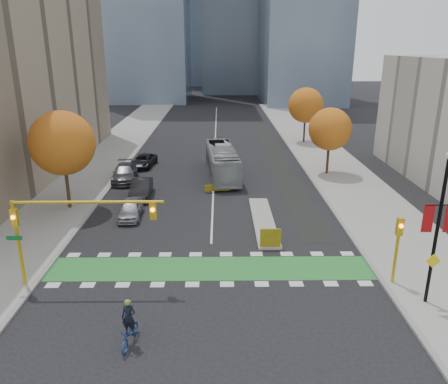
{
  "coord_description": "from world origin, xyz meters",
  "views": [
    {
      "loc": [
        0.58,
        -22.5,
        13.04
      ],
      "look_at": [
        0.91,
        7.36,
        3.0
      ],
      "focal_mm": 35.0,
      "sensor_mm": 36.0,
      "label": 1
    }
  ],
  "objects_px": {
    "bus": "(222,161)",
    "parked_car_d": "(143,161)",
    "parked_car_a": "(131,209)",
    "tree_east_near": "(330,129)",
    "tree_west": "(62,143)",
    "parked_car_c": "(125,173)",
    "traffic_signal_east": "(398,241)",
    "banner_lamppost": "(438,224)",
    "hazard_board": "(271,238)",
    "traffic_signal_west": "(63,221)",
    "tree_east_far": "(306,105)",
    "parked_car_b": "(141,188)",
    "cyclist": "(130,329)"
  },
  "relations": [
    {
      "from": "parked_car_c",
      "to": "traffic_signal_east",
      "type": "bearing_deg",
      "value": -52.04
    },
    {
      "from": "parked_car_a",
      "to": "hazard_board",
      "type": "bearing_deg",
      "value": -31.2
    },
    {
      "from": "hazard_board",
      "to": "traffic_signal_east",
      "type": "height_order",
      "value": "traffic_signal_east"
    },
    {
      "from": "cyclist",
      "to": "parked_car_a",
      "type": "xyz_separation_m",
      "value": [
        -2.98,
        15.67,
        -0.07
      ]
    },
    {
      "from": "tree_east_far",
      "to": "bus",
      "type": "bearing_deg",
      "value": -125.37
    },
    {
      "from": "tree_east_near",
      "to": "traffic_signal_east",
      "type": "height_order",
      "value": "tree_east_near"
    },
    {
      "from": "tree_east_near",
      "to": "tree_west",
      "type": "bearing_deg",
      "value": -157.38
    },
    {
      "from": "hazard_board",
      "to": "traffic_signal_west",
      "type": "bearing_deg",
      "value": -158.45
    },
    {
      "from": "hazard_board",
      "to": "parked_car_b",
      "type": "bearing_deg",
      "value": 134.13
    },
    {
      "from": "tree_east_far",
      "to": "parked_car_a",
      "type": "distance_m",
      "value": 34.12
    },
    {
      "from": "tree_west",
      "to": "banner_lamppost",
      "type": "bearing_deg",
      "value": -31.68
    },
    {
      "from": "parked_car_b",
      "to": "tree_west",
      "type": "bearing_deg",
      "value": -153.79
    },
    {
      "from": "parked_car_d",
      "to": "parked_car_c",
      "type": "bearing_deg",
      "value": -93.12
    },
    {
      "from": "bus",
      "to": "parked_car_d",
      "type": "distance_m",
      "value": 9.73
    },
    {
      "from": "tree_west",
      "to": "parked_car_d",
      "type": "xyz_separation_m",
      "value": [
        3.98,
        13.45,
        -4.94
      ]
    },
    {
      "from": "parked_car_a",
      "to": "tree_east_near",
      "type": "bearing_deg",
      "value": 30.73
    },
    {
      "from": "traffic_signal_west",
      "to": "cyclist",
      "type": "xyz_separation_m",
      "value": [
        4.41,
        -5.13,
        -3.25
      ]
    },
    {
      "from": "parked_car_d",
      "to": "parked_car_b",
      "type": "bearing_deg",
      "value": -74.62
    },
    {
      "from": "hazard_board",
      "to": "tree_east_far",
      "type": "height_order",
      "value": "tree_east_far"
    },
    {
      "from": "tree_east_far",
      "to": "banner_lamppost",
      "type": "xyz_separation_m",
      "value": [
        -1.0,
        -40.5,
        -0.63
      ]
    },
    {
      "from": "traffic_signal_east",
      "to": "banner_lamppost",
      "type": "xyz_separation_m",
      "value": [
        1.0,
        -2.0,
        1.88
      ]
    },
    {
      "from": "tree_east_near",
      "to": "bus",
      "type": "relative_size",
      "value": 0.62
    },
    {
      "from": "tree_east_far",
      "to": "parked_car_d",
      "type": "height_order",
      "value": "tree_east_far"
    },
    {
      "from": "tree_west",
      "to": "parked_car_d",
      "type": "distance_m",
      "value": 14.87
    },
    {
      "from": "tree_west",
      "to": "cyclist",
      "type": "distance_m",
      "value": 20.16
    },
    {
      "from": "hazard_board",
      "to": "bus",
      "type": "bearing_deg",
      "value": 100.17
    },
    {
      "from": "tree_west",
      "to": "traffic_signal_east",
      "type": "xyz_separation_m",
      "value": [
        22.5,
        -12.51,
        -2.88
      ]
    },
    {
      "from": "tree_east_near",
      "to": "parked_car_b",
      "type": "relative_size",
      "value": 1.46
    },
    {
      "from": "parked_car_d",
      "to": "banner_lamppost",
      "type": "bearing_deg",
      "value": -48.0
    },
    {
      "from": "tree_east_far",
      "to": "parked_car_b",
      "type": "distance_m",
      "value": 30.15
    },
    {
      "from": "tree_west",
      "to": "parked_car_c",
      "type": "distance_m",
      "value": 9.82
    },
    {
      "from": "parked_car_d",
      "to": "tree_east_far",
      "type": "bearing_deg",
      "value": 38.51
    },
    {
      "from": "bus",
      "to": "traffic_signal_west",
      "type": "bearing_deg",
      "value": -116.9
    },
    {
      "from": "tree_east_near",
      "to": "tree_east_far",
      "type": "height_order",
      "value": "tree_east_far"
    },
    {
      "from": "traffic_signal_west",
      "to": "cyclist",
      "type": "distance_m",
      "value": 7.5
    },
    {
      "from": "tree_east_near",
      "to": "parked_car_d",
      "type": "bearing_deg",
      "value": 170.21
    },
    {
      "from": "banner_lamppost",
      "to": "parked_car_a",
      "type": "xyz_separation_m",
      "value": [
        -18.0,
        12.53,
        -3.9
      ]
    },
    {
      "from": "traffic_signal_west",
      "to": "bus",
      "type": "height_order",
      "value": "traffic_signal_west"
    },
    {
      "from": "parked_car_c",
      "to": "parked_car_d",
      "type": "height_order",
      "value": "parked_car_c"
    },
    {
      "from": "traffic_signal_west",
      "to": "parked_car_a",
      "type": "height_order",
      "value": "traffic_signal_west"
    },
    {
      "from": "cyclist",
      "to": "hazard_board",
      "type": "bearing_deg",
      "value": 61.3
    },
    {
      "from": "tree_east_far",
      "to": "parked_car_c",
      "type": "height_order",
      "value": "tree_east_far"
    },
    {
      "from": "banner_lamppost",
      "to": "cyclist",
      "type": "distance_m",
      "value": 15.82
    },
    {
      "from": "cyclist",
      "to": "tree_east_near",
      "type": "bearing_deg",
      "value": 69.37
    },
    {
      "from": "banner_lamppost",
      "to": "tree_east_near",
      "type": "bearing_deg",
      "value": 88.83
    },
    {
      "from": "traffic_signal_east",
      "to": "parked_car_a",
      "type": "relative_size",
      "value": 0.98
    },
    {
      "from": "tree_east_far",
      "to": "bus",
      "type": "relative_size",
      "value": 0.67
    },
    {
      "from": "tree_east_near",
      "to": "traffic_signal_east",
      "type": "xyz_separation_m",
      "value": [
        -1.5,
        -22.51,
        -2.13
      ]
    },
    {
      "from": "hazard_board",
      "to": "parked_car_a",
      "type": "height_order",
      "value": "hazard_board"
    },
    {
      "from": "hazard_board",
      "to": "tree_east_far",
      "type": "xyz_separation_m",
      "value": [
        8.5,
        33.8,
        4.44
      ]
    }
  ]
}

